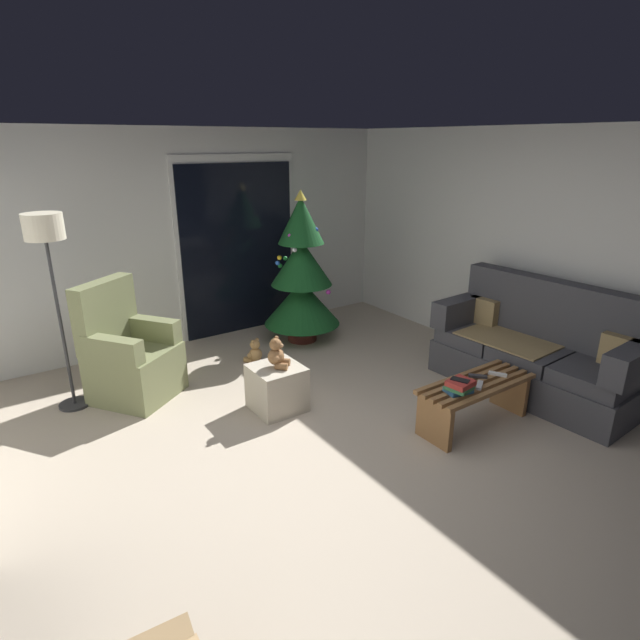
% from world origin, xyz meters
% --- Properties ---
extents(ground_plane, '(7.00, 7.00, 0.00)m').
position_xyz_m(ground_plane, '(0.00, 0.00, 0.00)').
color(ground_plane, '#B2A38E').
extents(wall_back, '(5.72, 0.12, 2.50)m').
position_xyz_m(wall_back, '(0.00, 3.06, 1.25)').
color(wall_back, silver).
rests_on(wall_back, ground).
extents(wall_right, '(0.12, 6.00, 2.50)m').
position_xyz_m(wall_right, '(2.86, 0.00, 1.25)').
color(wall_right, silver).
rests_on(wall_right, ground).
extents(patio_door_frame, '(1.60, 0.02, 2.20)m').
position_xyz_m(patio_door_frame, '(0.74, 2.99, 1.10)').
color(patio_door_frame, silver).
rests_on(patio_door_frame, ground).
extents(patio_door_glass, '(1.50, 0.02, 2.10)m').
position_xyz_m(patio_door_glass, '(0.74, 2.97, 1.05)').
color(patio_door_glass, black).
rests_on(patio_door_glass, ground).
extents(couch, '(0.87, 1.97, 1.08)m').
position_xyz_m(couch, '(2.32, -0.23, 0.40)').
color(couch, '#3D3D42').
rests_on(couch, ground).
extents(coffee_table, '(1.10, 0.40, 0.41)m').
position_xyz_m(coffee_table, '(1.30, -0.34, 0.27)').
color(coffee_table, olive).
rests_on(coffee_table, ground).
extents(remote_black, '(0.13, 0.15, 0.02)m').
position_xyz_m(remote_black, '(1.20, -0.28, 0.42)').
color(remote_black, black).
rests_on(remote_black, coffee_table).
extents(remote_graphite, '(0.14, 0.14, 0.02)m').
position_xyz_m(remote_graphite, '(1.38, -0.29, 0.42)').
color(remote_graphite, '#333338').
rests_on(remote_graphite, coffee_table).
extents(remote_silver, '(0.16, 0.12, 0.02)m').
position_xyz_m(remote_silver, '(1.25, -0.41, 0.42)').
color(remote_silver, '#ADADB2').
rests_on(remote_silver, coffee_table).
extents(remote_white, '(0.11, 0.16, 0.02)m').
position_xyz_m(remote_white, '(1.55, -0.36, 0.42)').
color(remote_white, silver).
rests_on(remote_white, coffee_table).
extents(book_stack, '(0.23, 0.21, 0.11)m').
position_xyz_m(book_stack, '(1.02, -0.39, 0.47)').
color(book_stack, '#285684').
rests_on(book_stack, coffee_table).
extents(cell_phone, '(0.12, 0.16, 0.01)m').
position_xyz_m(cell_phone, '(1.02, -0.39, 0.53)').
color(cell_phone, black).
rests_on(cell_phone, book_stack).
extents(christmas_tree, '(0.92, 0.92, 1.83)m').
position_xyz_m(christmas_tree, '(1.18, 2.20, 0.82)').
color(christmas_tree, '#4C1E19').
rests_on(christmas_tree, ground).
extents(armchair, '(0.95, 0.96, 1.13)m').
position_xyz_m(armchair, '(-0.97, 1.90, 0.40)').
color(armchair, olive).
rests_on(armchair, ground).
extents(floor_lamp, '(0.32, 0.32, 1.78)m').
position_xyz_m(floor_lamp, '(-1.49, 2.02, 1.51)').
color(floor_lamp, '#2D2D30').
rests_on(floor_lamp, ground).
extents(ottoman, '(0.44, 0.44, 0.42)m').
position_xyz_m(ottoman, '(0.04, 0.88, 0.21)').
color(ottoman, '#B2A893').
rests_on(ottoman, ground).
extents(teddy_bear_chestnut, '(0.21, 0.21, 0.29)m').
position_xyz_m(teddy_bear_chestnut, '(0.05, 0.87, 0.54)').
color(teddy_bear_chestnut, brown).
rests_on(teddy_bear_chestnut, ottoman).
extents(teddy_bear_honey_by_tree, '(0.21, 0.21, 0.29)m').
position_xyz_m(teddy_bear_honey_by_tree, '(0.36, 1.92, 0.12)').
color(teddy_bear_honey_by_tree, tan).
rests_on(teddy_bear_honey_by_tree, ground).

